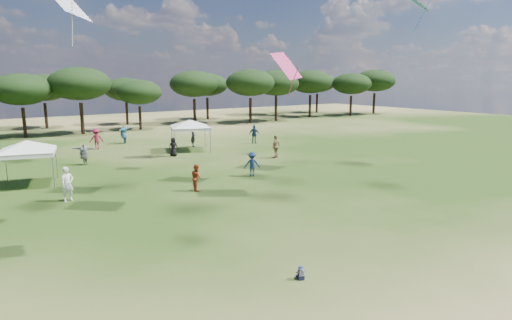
{
  "coord_description": "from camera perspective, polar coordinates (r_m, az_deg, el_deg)",
  "views": [
    {
      "loc": [
        -8.44,
        -7.19,
        6.34
      ],
      "look_at": [
        0.8,
        6.0,
        3.24
      ],
      "focal_mm": 30.0,
      "sensor_mm": 36.0,
      "label": 1
    }
  ],
  "objects": [
    {
      "name": "toddler",
      "position": [
        14.2,
        5.99,
        -14.79
      ],
      "size": [
        0.34,
        0.37,
        0.45
      ],
      "rotation": [
        0.0,
        0.0,
        -0.37
      ],
      "color": "black",
      "rests_on": "ground"
    },
    {
      "name": "tent_right",
      "position": [
        38.01,
        -8.8,
        5.14
      ],
      "size": [
        6.14,
        6.14,
        3.03
      ],
      "rotation": [
        0.0,
        0.0,
        -0.35
      ],
      "color": "gray",
      "rests_on": "ground"
    },
    {
      "name": "tree_line",
      "position": [
        55.67,
        -24.09,
        9.03
      ],
      "size": [
        108.78,
        17.63,
        7.77
      ],
      "color": "black",
      "rests_on": "ground"
    },
    {
      "name": "tent_left",
      "position": [
        28.58,
        -28.3,
        2.07
      ],
      "size": [
        5.91,
        5.91,
        3.02
      ],
      "rotation": [
        0.0,
        0.0,
        -0.24
      ],
      "color": "gray",
      "rests_on": "ground"
    },
    {
      "name": "ground",
      "position": [
        12.77,
        13.36,
        -19.19
      ],
      "size": [
        140.0,
        140.0,
        0.0
      ],
      "primitive_type": "plane",
      "color": "#2B4615",
      "rests_on": "ground"
    },
    {
      "name": "festival_crowd",
      "position": [
        34.44,
        -18.82,
        1.2
      ],
      "size": [
        29.75,
        22.01,
        1.93
      ],
      "color": "#2E2D32",
      "rests_on": "ground"
    }
  ]
}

